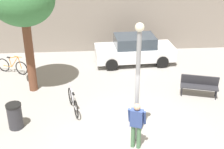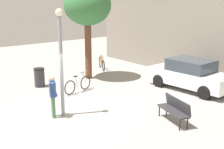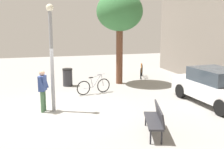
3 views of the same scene
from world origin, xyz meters
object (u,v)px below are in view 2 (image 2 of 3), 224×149
at_px(park_bench, 175,108).
at_px(bicycle_silver, 78,84).
at_px(lamppost, 61,55).
at_px(person_by_lamppost, 53,93).
at_px(trash_bin, 39,77).
at_px(bicycle_orange, 102,63).
at_px(parked_car_white, 190,75).
at_px(plaza_tree, 87,7).

distance_m(park_bench, bicycle_silver, 5.50).
bearing_deg(bicycle_silver, lamppost, -43.65).
xyz_separation_m(person_by_lamppost, trash_bin, (-4.21, 1.45, -0.47)).
xyz_separation_m(bicycle_orange, parked_car_white, (6.32, 0.83, 0.39)).
bearing_deg(bicycle_orange, park_bench, -19.23).
relative_size(lamppost, person_by_lamppost, 2.49).
relative_size(person_by_lamppost, plaza_tree, 0.32).
bearing_deg(trash_bin, lamppost, -13.96).
relative_size(person_by_lamppost, parked_car_white, 0.39).
height_order(lamppost, person_by_lamppost, lamppost).
bearing_deg(person_by_lamppost, parked_car_white, 82.24).
bearing_deg(park_bench, trash_bin, -166.00).
bearing_deg(plaza_tree, bicycle_silver, -45.55).
distance_m(park_bench, trash_bin, 7.71).
bearing_deg(plaza_tree, bicycle_orange, 124.51).
bearing_deg(bicycle_silver, trash_bin, -152.82).
xyz_separation_m(person_by_lamppost, bicycle_silver, (-2.16, 2.50, -0.58)).
bearing_deg(bicycle_silver, bicycle_orange, 129.83).
relative_size(bicycle_silver, trash_bin, 1.80).
xyz_separation_m(plaza_tree, trash_bin, (-0.18, -2.96, -3.53)).
height_order(park_bench, parked_car_white, parked_car_white).
bearing_deg(lamppost, park_bench, 42.24).
distance_m(person_by_lamppost, bicycle_silver, 3.36).
relative_size(bicycle_orange, parked_car_white, 0.39).
bearing_deg(park_bench, parked_car_white, 120.91).
height_order(park_bench, trash_bin, trash_bin).
distance_m(bicycle_silver, bicycle_orange, 4.98).
relative_size(person_by_lamppost, bicycle_silver, 0.94).
height_order(person_by_lamppost, plaza_tree, plaza_tree).
bearing_deg(parked_car_white, park_bench, -59.09).
xyz_separation_m(bicycle_orange, trash_bin, (1.14, -4.87, 0.11)).
relative_size(park_bench, bicycle_silver, 0.94).
relative_size(person_by_lamppost, park_bench, 1.00).
relative_size(person_by_lamppost, bicycle_orange, 1.01).
relative_size(park_bench, parked_car_white, 0.39).
xyz_separation_m(bicycle_silver, bicycle_orange, (-3.19, 3.82, 0.00)).
height_order(park_bench, plaza_tree, plaza_tree).
relative_size(plaza_tree, parked_car_white, 1.21).
xyz_separation_m(park_bench, bicycle_silver, (-5.43, -0.81, -0.16)).
xyz_separation_m(lamppost, bicycle_orange, (-5.40, 5.93, -2.03)).
bearing_deg(plaza_tree, park_bench, -8.50).
bearing_deg(bicycle_orange, lamppost, -47.69).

